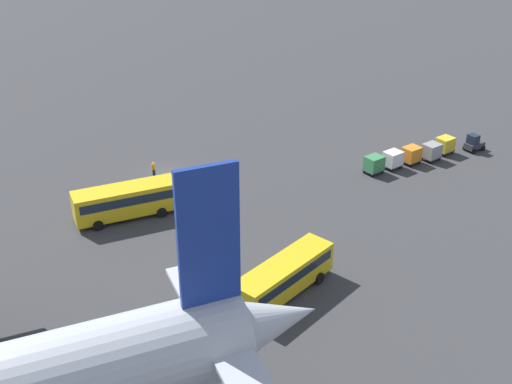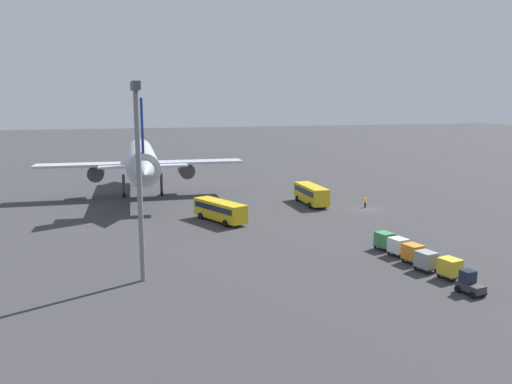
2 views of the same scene
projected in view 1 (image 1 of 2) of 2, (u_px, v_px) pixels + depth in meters
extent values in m
plane|color=#38383A|center=(166.00, 175.00, 71.82)|extent=(600.00, 600.00, 0.00)
cone|color=#B2B7C1|center=(265.00, 323.00, 38.56)|extent=(7.21, 5.28, 4.75)
cube|color=navy|center=(209.00, 237.00, 34.22)|extent=(3.50, 0.64, 8.44)
cube|color=#B2B7C1|center=(218.00, 328.00, 37.29)|extent=(3.53, 13.86, 0.28)
cube|color=gold|center=(126.00, 200.00, 62.69)|extent=(10.26, 3.40, 2.80)
cube|color=#192333|center=(125.00, 196.00, 62.46)|extent=(9.46, 3.39, 0.90)
cylinder|color=black|center=(98.00, 226.00, 61.05)|extent=(1.02, 0.37, 1.00)
cylinder|color=black|center=(92.00, 212.00, 63.37)|extent=(1.02, 0.37, 1.00)
cylinder|color=black|center=(162.00, 213.00, 63.27)|extent=(1.02, 0.37, 1.00)
cylinder|color=black|center=(154.00, 200.00, 65.59)|extent=(1.02, 0.37, 1.00)
cube|color=gold|center=(284.00, 276.00, 51.62)|extent=(10.26, 6.02, 2.57)
cube|color=#192333|center=(284.00, 271.00, 51.41)|extent=(9.53, 5.77, 0.82)
cylinder|color=black|center=(272.00, 313.00, 49.35)|extent=(1.04, 0.64, 1.00)
cylinder|color=black|center=(246.00, 299.00, 50.93)|extent=(1.04, 0.64, 1.00)
cylinder|color=black|center=(320.00, 278.00, 53.46)|extent=(1.04, 0.64, 1.00)
cylinder|color=black|center=(294.00, 266.00, 55.04)|extent=(1.04, 0.64, 1.00)
cube|color=#333338|center=(474.00, 145.00, 77.57)|extent=(2.52, 1.55, 0.70)
cube|color=#192333|center=(473.00, 139.00, 76.95)|extent=(1.20, 1.28, 1.10)
cylinder|color=black|center=(474.00, 151.00, 76.81)|extent=(0.62, 0.28, 0.60)
cylinder|color=black|center=(465.00, 147.00, 77.84)|extent=(0.62, 0.28, 0.60)
cylinder|color=black|center=(483.00, 148.00, 77.63)|extent=(0.62, 0.28, 0.60)
cylinder|color=black|center=(474.00, 144.00, 78.66)|extent=(0.62, 0.28, 0.60)
cylinder|color=#1E1E2D|center=(154.00, 173.00, 71.36)|extent=(0.32, 0.32, 0.85)
cylinder|color=orange|center=(153.00, 167.00, 71.01)|extent=(0.38, 0.38, 0.65)
sphere|color=tan|center=(153.00, 163.00, 70.80)|extent=(0.24, 0.24, 0.24)
cube|color=#38383D|center=(444.00, 150.00, 76.80)|extent=(2.24, 1.97, 0.10)
cube|color=gold|center=(445.00, 144.00, 76.41)|extent=(2.13, 1.88, 1.60)
cylinder|color=black|center=(444.00, 155.00, 76.05)|extent=(0.37, 0.18, 0.36)
cylinder|color=black|center=(435.00, 152.00, 76.96)|extent=(0.37, 0.18, 0.36)
cylinder|color=black|center=(452.00, 152.00, 76.85)|extent=(0.37, 0.18, 0.36)
cylinder|color=black|center=(444.00, 149.00, 77.76)|extent=(0.37, 0.18, 0.36)
cube|color=#38383D|center=(431.00, 157.00, 75.12)|extent=(2.24, 1.97, 0.10)
cube|color=gray|center=(432.00, 150.00, 74.72)|extent=(2.13, 1.88, 1.60)
cylinder|color=black|center=(431.00, 162.00, 74.37)|extent=(0.37, 0.18, 0.36)
cylinder|color=black|center=(422.00, 159.00, 75.28)|extent=(0.37, 0.18, 0.36)
cylinder|color=black|center=(439.00, 159.00, 75.17)|extent=(0.37, 0.18, 0.36)
cylinder|color=black|center=(431.00, 155.00, 76.08)|extent=(0.37, 0.18, 0.36)
cube|color=#38383D|center=(411.00, 160.00, 74.30)|extent=(2.24, 1.97, 0.10)
cube|color=orange|center=(412.00, 154.00, 73.90)|extent=(2.13, 1.88, 1.60)
cylinder|color=black|center=(410.00, 166.00, 73.55)|extent=(0.37, 0.18, 0.36)
cylinder|color=black|center=(402.00, 162.00, 74.46)|extent=(0.37, 0.18, 0.36)
cylinder|color=black|center=(419.00, 162.00, 74.35)|extent=(0.37, 0.18, 0.36)
cylinder|color=black|center=(411.00, 159.00, 75.26)|extent=(0.37, 0.18, 0.36)
cube|color=#38383D|center=(392.00, 165.00, 73.18)|extent=(2.24, 1.97, 0.10)
cube|color=silver|center=(393.00, 158.00, 72.79)|extent=(2.13, 1.88, 1.60)
cylinder|color=black|center=(392.00, 171.00, 72.43)|extent=(0.37, 0.18, 0.36)
cylinder|color=black|center=(383.00, 167.00, 73.34)|extent=(0.37, 0.18, 0.36)
cylinder|color=black|center=(401.00, 167.00, 73.24)|extent=(0.37, 0.18, 0.36)
cylinder|color=black|center=(392.00, 163.00, 74.15)|extent=(0.37, 0.18, 0.36)
cube|color=#38383D|center=(373.00, 170.00, 72.02)|extent=(2.24, 1.97, 0.10)
cube|color=#38844C|center=(374.00, 163.00, 71.63)|extent=(2.13, 1.88, 1.60)
cylinder|color=black|center=(373.00, 176.00, 71.28)|extent=(0.37, 0.18, 0.36)
cylinder|color=black|center=(364.00, 172.00, 72.19)|extent=(0.37, 0.18, 0.36)
cylinder|color=black|center=(382.00, 172.00, 72.08)|extent=(0.37, 0.18, 0.36)
cylinder|color=black|center=(374.00, 168.00, 72.99)|extent=(0.37, 0.18, 0.36)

